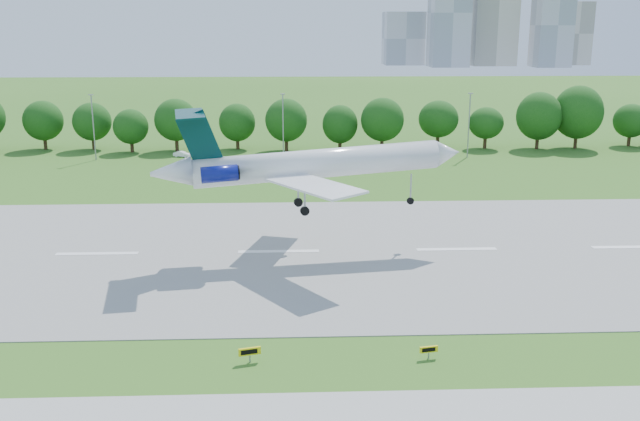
{
  "coord_description": "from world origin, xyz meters",
  "views": [
    {
      "loc": [
        -18.41,
        -50.62,
        24.56
      ],
      "look_at": [
        -15.66,
        18.0,
        6.58
      ],
      "focal_mm": 40.0,
      "sensor_mm": 36.0,
      "label": 1
    }
  ],
  "objects": [
    {
      "name": "taxi_sign_left",
      "position": [
        -21.71,
        -1.66,
        0.87
      ],
      "size": [
        1.67,
        0.61,
        1.18
      ],
      "rotation": [
        0.0,
        0.0,
        0.26
      ],
      "color": "gray",
      "rests_on": "ground"
    },
    {
      "name": "airliner",
      "position": [
        -17.33,
        24.72,
        10.03
      ],
      "size": [
        34.05,
        24.52,
        11.36
      ],
      "rotation": [
        0.0,
        -0.04,
        0.17
      ],
      "color": "white",
      "rests_on": "ground"
    },
    {
      "name": "runway",
      "position": [
        0.0,
        25.0,
        0.04
      ],
      "size": [
        400.0,
        45.0,
        0.08
      ],
      "primitive_type": "cube",
      "color": "gray",
      "rests_on": "ground"
    },
    {
      "name": "service_vehicle_a",
      "position": [
        -39.4,
        84.64,
        0.54
      ],
      "size": [
        3.47,
        2.11,
        1.08
      ],
      "primitive_type": "imported",
      "rotation": [
        0.0,
        0.0,
        1.25
      ],
      "color": "white",
      "rests_on": "ground"
    },
    {
      "name": "skyline",
      "position": [
        100.16,
        390.61,
        30.46
      ],
      "size": [
        127.0,
        52.0,
        80.0
      ],
      "color": "#B2B2B7",
      "rests_on": "ground"
    },
    {
      "name": "tree_line",
      "position": [
        0.0,
        92.0,
        6.19
      ],
      "size": [
        288.4,
        8.4,
        10.4
      ],
      "color": "#382314",
      "rests_on": "ground"
    },
    {
      "name": "service_vehicle_b",
      "position": [
        -9.74,
        78.58,
        0.65
      ],
      "size": [
        4.1,
        2.7,
        1.3
      ],
      "primitive_type": "imported",
      "rotation": [
        0.0,
        0.0,
        1.91
      ],
      "color": "silver",
      "rests_on": "ground"
    },
    {
      "name": "ground",
      "position": [
        0.0,
        0.0,
        0.0
      ],
      "size": [
        600.0,
        600.0,
        0.0
      ],
      "primitive_type": "plane",
      "color": "#2A5B18",
      "rests_on": "ground"
    },
    {
      "name": "taxi_sign_centre",
      "position": [
        -8.2,
        -1.57,
        0.74
      ],
      "size": [
        1.42,
        0.41,
        1.0
      ],
      "rotation": [
        0.0,
        0.0,
        0.18
      ],
      "color": "gray",
      "rests_on": "ground"
    },
    {
      "name": "light_poles",
      "position": [
        -2.5,
        82.0,
        6.34
      ],
      "size": [
        175.9,
        0.25,
        12.19
      ],
      "color": "gray",
      "rests_on": "ground"
    }
  ]
}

